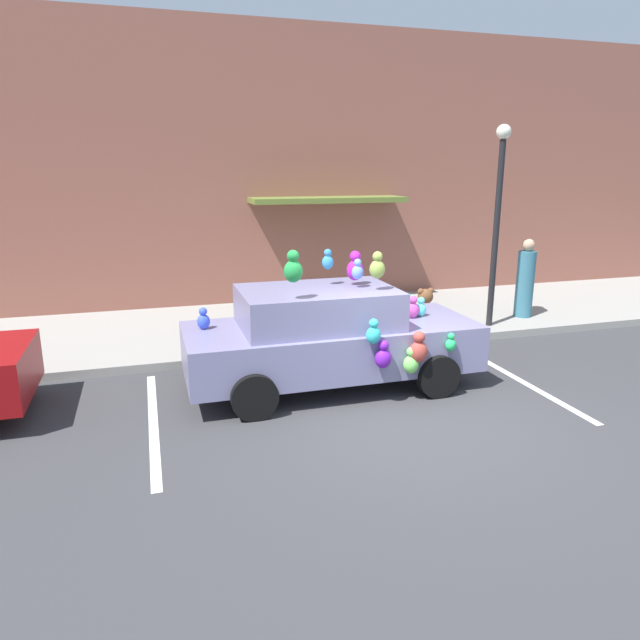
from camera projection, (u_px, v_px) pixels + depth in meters
name	position (u px, v px, depth m)	size (l,w,h in m)	color
ground_plane	(416.00, 422.00, 7.65)	(60.00, 60.00, 0.00)	#38383A
sidewalk	(312.00, 323.00, 12.25)	(24.00, 4.00, 0.15)	gray
storefront_building	(286.00, 171.00, 13.44)	(24.00, 1.25, 6.40)	brown
parking_stripe_front	(517.00, 379.00, 9.21)	(0.12, 3.60, 0.01)	silver
parking_stripe_rear	(153.00, 422.00, 7.64)	(0.12, 3.60, 0.01)	silver
plush_covered_car	(329.00, 336.00, 8.69)	(4.38, 2.04, 2.22)	gray
teddy_bear_on_sidewalk	(425.00, 310.00, 11.46)	(0.43, 0.36, 0.82)	brown
street_lamp_post	(498.00, 206.00, 11.17)	(0.28, 0.28, 3.91)	black
pedestrian_near_shopfront	(525.00, 281.00, 12.29)	(0.37, 0.37, 1.67)	teal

